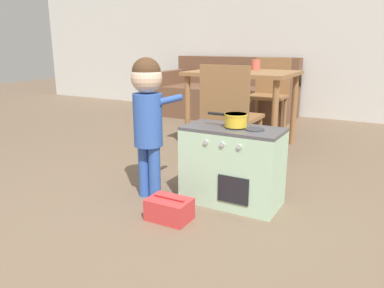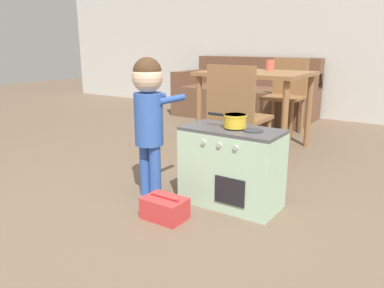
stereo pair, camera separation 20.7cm
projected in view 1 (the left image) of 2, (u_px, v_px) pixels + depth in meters
The scene contains 11 objects.
ground_plane at pixel (133, 242), 1.95m from camera, with size 16.00×16.00×0.00m, color brown.
wall_back at pixel (314, 21), 4.98m from camera, with size 10.00×0.06×2.60m.
play_kitchen at pixel (232, 166), 2.38m from camera, with size 0.62×0.33×0.51m.
toy_pot at pixel (235, 119), 2.30m from camera, with size 0.26×0.14×0.08m.
child_figure at pixel (148, 108), 2.38m from camera, with size 0.21×0.37×0.92m.
toy_basket at pixel (169, 209), 2.19m from camera, with size 0.25×0.18×0.15m.
dining_table at pixel (243, 83), 3.63m from camera, with size 0.98×0.78×0.75m.
dining_chair_near at pixel (230, 114), 3.00m from camera, with size 0.41×0.41×0.85m.
dining_chair_far at pixel (269, 93), 4.30m from camera, with size 0.41×0.41×0.85m.
couch at pixel (227, 95), 5.30m from camera, with size 1.86×0.94×0.82m.
cup_on_table at pixel (256, 65), 3.77m from camera, with size 0.09×0.09×0.10m.
Camera 1 is at (1.12, -1.39, 1.00)m, focal length 35.00 mm.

